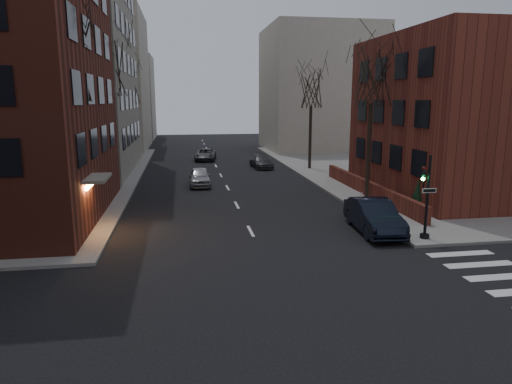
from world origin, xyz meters
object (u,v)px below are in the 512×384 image
at_px(evergreen_shrub, 418,195).
at_px(tree_right_b, 311,90).
at_px(streetlamp_near, 110,136).
at_px(tree_left_b, 106,69).
at_px(parked_sedan, 374,216).
at_px(streetlamp_far, 137,122).
at_px(car_lane_silver, 200,177).
at_px(traffic_signal, 426,202).
at_px(tree_left_a, 68,62).
at_px(sandwich_board, 360,200).
at_px(tree_left_c, 128,86).
at_px(car_lane_gray, 261,162).
at_px(tree_right_a, 372,78).
at_px(car_lane_far, 206,155).

bearing_deg(evergreen_shrub, tree_right_b, 95.32).
bearing_deg(streetlamp_near, tree_left_b, 98.53).
xyz_separation_m(parked_sedan, evergreen_shrub, (4.25, 3.41, 0.25)).
distance_m(streetlamp_far, car_lane_silver, 18.20).
relative_size(traffic_signal, tree_left_a, 0.39).
height_order(tree_left_b, sandwich_board, tree_left_b).
distance_m(tree_left_a, car_lane_silver, 15.23).
distance_m(traffic_signal, evergreen_shrub, 5.90).
bearing_deg(tree_left_a, tree_left_c, 90.00).
distance_m(streetlamp_near, car_lane_silver, 7.78).
bearing_deg(traffic_signal, parked_sedan, 133.12).
bearing_deg(car_lane_gray, streetlamp_near, -139.85).
xyz_separation_m(tree_left_b, sandwich_board, (16.17, -10.42, -8.30)).
bearing_deg(sandwich_board, streetlamp_far, 144.84).
xyz_separation_m(tree_right_a, streetlamp_near, (-17.00, 4.00, -3.79)).
distance_m(traffic_signal, tree_left_a, 18.66).
xyz_separation_m(tree_left_a, parked_sedan, (15.00, -3.15, -7.63)).
xyz_separation_m(streetlamp_far, evergreen_shrub, (18.65, -27.74, -3.15)).
height_order(traffic_signal, tree_right_a, tree_right_a).
bearing_deg(streetlamp_near, car_lane_far, 68.31).
distance_m(tree_left_b, car_lane_gray, 17.47).
height_order(sandwich_board, evergreen_shrub, evergreen_shrub).
bearing_deg(parked_sedan, streetlamp_far, 118.94).
relative_size(car_lane_silver, sandwich_board, 4.55).
xyz_separation_m(tree_left_a, tree_left_c, (0.00, 26.00, -0.44)).
bearing_deg(tree_left_c, car_lane_silver, -65.46).
relative_size(tree_left_a, tree_left_b, 0.95).
bearing_deg(evergreen_shrub, car_lane_gray, 107.17).
height_order(car_lane_far, sandwich_board, car_lane_far).
relative_size(traffic_signal, streetlamp_near, 0.64).
relative_size(streetlamp_far, car_lane_far, 1.35).
bearing_deg(tree_left_b, evergreen_shrub, -31.37).
bearing_deg(car_lane_silver, streetlamp_near, -151.39).
distance_m(tree_right_a, evergreen_shrub, 8.05).
relative_size(tree_left_c, evergreen_shrub, 5.17).
bearing_deg(parked_sedan, car_lane_gray, 98.66).
height_order(tree_right_b, parked_sedan, tree_right_b).
xyz_separation_m(tree_left_b, car_lane_silver, (6.74, -0.76, -8.20)).
distance_m(car_lane_silver, car_lane_far, 15.42).
bearing_deg(tree_left_a, sandwich_board, 5.58).
bearing_deg(streetlamp_far, car_lane_far, -10.67).
distance_m(tree_left_a, tree_right_b, 25.19).
height_order(car_lane_silver, sandwich_board, car_lane_silver).
height_order(tree_right_b, car_lane_gray, tree_right_b).
relative_size(parked_sedan, car_lane_silver, 1.22).
height_order(tree_left_c, car_lane_silver, tree_left_c).
bearing_deg(car_lane_gray, evergreen_shrub, -76.22).
relative_size(traffic_signal, tree_right_a, 0.41).
xyz_separation_m(car_lane_gray, evergreen_shrub, (6.08, -19.68, 0.46)).
height_order(traffic_signal, streetlamp_far, streetlamp_far).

